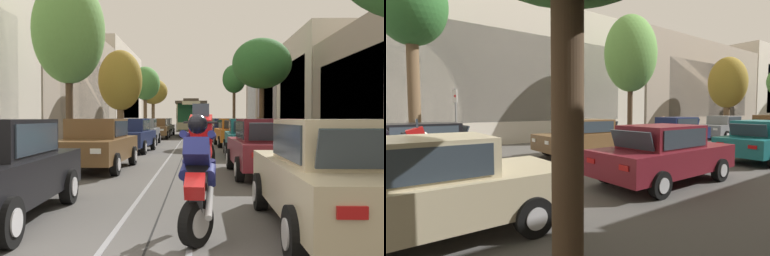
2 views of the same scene
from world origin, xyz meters
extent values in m
plane|color=#4C4947|center=(0.00, 25.09, 0.00)|extent=(160.00, 160.00, 0.00)
cube|color=gray|center=(-0.53, 29.36, 0.01)|extent=(0.08, 70.71, 0.01)
cube|color=gray|center=(0.53, 29.36, 0.01)|extent=(0.08, 70.71, 0.01)
cube|color=black|center=(0.00, 29.36, 0.00)|extent=(0.03, 70.71, 0.01)
cube|color=gray|center=(-11.08, 29.36, 4.49)|extent=(5.69, 20.60, 8.98)
cube|color=#2D3842|center=(-8.25, 29.36, 4.04)|extent=(0.04, 14.63, 5.39)
cube|color=beige|center=(-10.70, 50.26, 5.35)|extent=(4.93, 20.60, 10.71)
cube|color=#2D3842|center=(-8.25, 50.26, 4.82)|extent=(0.04, 14.63, 6.42)
cube|color=#2D3842|center=(8.25, 16.81, 2.85)|extent=(0.04, 8.78, 3.80)
cube|color=beige|center=(10.33, 29.36, 4.14)|extent=(4.19, 12.24, 8.27)
cube|color=#2D3842|center=(8.25, 29.36, 3.72)|extent=(0.04, 8.78, 4.96)
cube|color=gray|center=(10.63, 41.90, 3.83)|extent=(4.81, 12.24, 7.66)
cube|color=#2D3842|center=(8.25, 41.90, 3.45)|extent=(0.04, 8.78, 4.60)
cube|color=gray|center=(10.76, 54.44, 4.63)|extent=(5.06, 12.24, 9.25)
cube|color=#2D3842|center=(8.25, 54.44, 4.16)|extent=(0.04, 8.78, 5.55)
cube|color=#2D3842|center=(-2.66, 3.04, 1.26)|extent=(1.30, 0.24, 0.45)
cube|color=#2D3842|center=(-1.87, 1.88, 1.28)|extent=(0.09, 1.81, 0.47)
cube|color=#B21414|center=(-2.12, 3.88, 0.75)|extent=(0.28, 0.05, 0.12)
cube|color=#B21414|center=(-3.24, 3.85, 0.75)|extent=(0.28, 0.05, 0.12)
cylinder|color=black|center=(-1.69, 0.40, 0.32)|extent=(0.22, 0.65, 0.64)
cylinder|color=silver|center=(-1.58, 0.40, 0.32)|extent=(0.03, 0.35, 0.35)
cylinder|color=black|center=(-1.78, 3.07, 0.32)|extent=(0.22, 0.65, 0.64)
cylinder|color=silver|center=(-1.67, 3.07, 0.32)|extent=(0.03, 0.35, 0.35)
cube|color=brown|center=(-2.50, 8.15, 0.65)|extent=(1.91, 4.34, 0.66)
cube|color=brown|center=(-2.49, 8.30, 1.28)|extent=(1.53, 2.10, 0.60)
cube|color=#2D3842|center=(-2.51, 7.46, 1.26)|extent=(1.34, 0.26, 0.47)
cube|color=#2D3842|center=(-2.46, 9.48, 1.26)|extent=(1.30, 0.23, 0.45)
cube|color=#2D3842|center=(-1.74, 8.28, 1.28)|extent=(0.08, 1.81, 0.47)
cube|color=#2D3842|center=(-3.24, 8.32, 1.28)|extent=(0.08, 1.81, 0.47)
cube|color=white|center=(-1.99, 5.98, 0.75)|extent=(0.28, 0.05, 0.14)
cube|color=#B21414|center=(-1.88, 10.29, 0.75)|extent=(0.28, 0.05, 0.12)
cube|color=white|center=(-3.11, 6.00, 0.75)|extent=(0.28, 0.05, 0.14)
cube|color=#B21414|center=(-3.00, 10.32, 0.75)|extent=(0.28, 0.05, 0.12)
cylinder|color=black|center=(-1.65, 6.79, 0.32)|extent=(0.22, 0.64, 0.64)
cylinder|color=silver|center=(-1.54, 6.79, 0.32)|extent=(0.03, 0.35, 0.35)
cylinder|color=black|center=(-3.41, 6.84, 0.32)|extent=(0.22, 0.64, 0.64)
cylinder|color=silver|center=(-3.52, 6.84, 0.32)|extent=(0.03, 0.35, 0.35)
cylinder|color=black|center=(-1.58, 9.46, 0.32)|extent=(0.22, 0.64, 0.64)
cylinder|color=silver|center=(-1.47, 9.46, 0.32)|extent=(0.03, 0.35, 0.35)
cylinder|color=black|center=(-3.34, 9.50, 0.32)|extent=(0.22, 0.64, 0.64)
cylinder|color=silver|center=(-3.45, 9.51, 0.32)|extent=(0.03, 0.35, 0.35)
cube|color=#19234C|center=(-2.55, 14.84, 0.65)|extent=(2.00, 4.38, 0.66)
cube|color=#19234C|center=(-2.54, 14.99, 1.28)|extent=(1.57, 2.13, 0.60)
cube|color=#2D3842|center=(-2.58, 14.15, 1.26)|extent=(1.34, 0.28, 0.47)
cube|color=#2D3842|center=(-2.49, 16.17, 1.26)|extent=(1.30, 0.26, 0.45)
cube|color=#2D3842|center=(-1.79, 14.95, 1.28)|extent=(0.12, 1.81, 0.47)
cube|color=#2D3842|center=(-3.29, 15.02, 1.28)|extent=(0.12, 1.81, 0.47)
cube|color=white|center=(-2.09, 12.65, 0.75)|extent=(0.28, 0.05, 0.14)
cube|color=#B21414|center=(-1.89, 16.97, 0.75)|extent=(0.28, 0.05, 0.12)
cube|color=white|center=(-3.21, 12.70, 0.75)|extent=(0.28, 0.05, 0.14)
cube|color=#B21414|center=(-3.00, 17.02, 0.75)|extent=(0.28, 0.05, 0.12)
cylinder|color=black|center=(-1.73, 13.46, 0.32)|extent=(0.23, 0.65, 0.64)
cylinder|color=silver|center=(-1.62, 13.46, 0.32)|extent=(0.04, 0.35, 0.35)
cylinder|color=black|center=(-3.49, 13.55, 0.32)|extent=(0.23, 0.65, 0.64)
cylinder|color=silver|center=(-3.60, 13.55, 0.32)|extent=(0.04, 0.35, 0.35)
cylinder|color=black|center=(-1.61, 16.13, 0.32)|extent=(0.23, 0.65, 0.64)
cylinder|color=silver|center=(-1.50, 16.12, 0.32)|extent=(0.04, 0.35, 0.35)
cylinder|color=black|center=(-3.37, 16.21, 0.32)|extent=(0.23, 0.65, 0.64)
cylinder|color=silver|center=(-3.47, 16.21, 0.32)|extent=(0.04, 0.35, 0.35)
cube|color=slate|center=(-2.73, 20.70, 0.65)|extent=(1.89, 4.34, 0.66)
cube|color=slate|center=(-2.74, 20.85, 1.28)|extent=(1.52, 2.09, 0.60)
cube|color=#2D3842|center=(-2.72, 20.01, 1.26)|extent=(1.34, 0.25, 0.47)
cube|color=#2D3842|center=(-2.76, 22.03, 1.26)|extent=(1.30, 0.22, 0.45)
cube|color=#2D3842|center=(-1.99, 20.87, 1.28)|extent=(0.07, 1.81, 0.47)
cube|color=#2D3842|center=(-3.48, 20.84, 1.28)|extent=(0.07, 1.81, 0.47)
cube|color=white|center=(-2.13, 18.55, 0.75)|extent=(0.28, 0.05, 0.14)
cube|color=#B21414|center=(-2.22, 22.87, 0.75)|extent=(0.28, 0.05, 0.12)
cube|color=white|center=(-3.25, 18.53, 0.75)|extent=(0.28, 0.05, 0.14)
cube|color=#B21414|center=(-3.33, 22.85, 0.75)|extent=(0.28, 0.05, 0.12)
cylinder|color=black|center=(-1.83, 19.39, 0.32)|extent=(0.21, 0.64, 0.64)
cylinder|color=silver|center=(-1.72, 19.39, 0.32)|extent=(0.03, 0.35, 0.35)
cylinder|color=black|center=(-3.59, 19.35, 0.32)|extent=(0.21, 0.64, 0.64)
cylinder|color=silver|center=(-3.70, 19.35, 0.32)|extent=(0.03, 0.35, 0.35)
cylinder|color=black|center=(-1.88, 22.05, 0.32)|extent=(0.21, 0.64, 0.64)
cylinder|color=silver|center=(-1.77, 22.05, 0.32)|extent=(0.03, 0.35, 0.35)
cylinder|color=black|center=(-3.64, 22.02, 0.32)|extent=(0.21, 0.64, 0.64)
cylinder|color=silver|center=(-3.75, 22.01, 0.32)|extent=(0.03, 0.35, 0.35)
cube|color=brown|center=(-2.57, 27.58, 0.65)|extent=(1.87, 4.33, 0.66)
cube|color=brown|center=(-2.58, 27.73, 1.28)|extent=(1.51, 2.09, 0.60)
cube|color=#2D3842|center=(-2.56, 26.89, 1.26)|extent=(1.34, 0.24, 0.47)
cube|color=#2D3842|center=(-2.60, 28.91, 1.26)|extent=(1.30, 0.22, 0.45)
cube|color=#2D3842|center=(-1.83, 27.74, 1.28)|extent=(0.06, 1.81, 0.47)
cube|color=#2D3842|center=(-3.32, 27.72, 1.28)|extent=(0.06, 1.81, 0.47)
cube|color=white|center=(-1.98, 25.43, 0.75)|extent=(0.28, 0.04, 0.14)
cube|color=#B21414|center=(-2.05, 29.75, 0.75)|extent=(0.28, 0.04, 0.12)
cube|color=white|center=(-3.09, 25.41, 0.75)|extent=(0.28, 0.04, 0.14)
cube|color=#B21414|center=(-3.17, 29.73, 0.75)|extent=(0.28, 0.04, 0.12)
cylinder|color=black|center=(-1.67, 26.26, 0.32)|extent=(0.21, 0.64, 0.64)
cylinder|color=silver|center=(-1.56, 26.27, 0.32)|extent=(0.03, 0.35, 0.35)
cylinder|color=black|center=(-3.43, 26.23, 0.32)|extent=(0.21, 0.64, 0.64)
cylinder|color=silver|center=(-3.54, 26.23, 0.32)|extent=(0.03, 0.35, 0.35)
cylinder|color=black|center=(-1.72, 28.93, 0.32)|extent=(0.21, 0.64, 0.64)
cylinder|color=silver|center=(-1.61, 28.93, 0.32)|extent=(0.03, 0.35, 0.35)
cylinder|color=black|center=(-3.48, 28.90, 0.32)|extent=(0.21, 0.64, 0.64)
cylinder|color=silver|center=(-3.59, 28.90, 0.32)|extent=(0.03, 0.35, 0.35)
cube|color=slate|center=(-2.63, 33.81, 0.65)|extent=(1.98, 4.37, 0.66)
cube|color=slate|center=(-2.62, 33.96, 1.28)|extent=(1.56, 2.13, 0.60)
cube|color=#2D3842|center=(-2.66, 33.13, 1.26)|extent=(1.34, 0.28, 0.47)
cube|color=#2D3842|center=(-2.57, 35.14, 1.26)|extent=(1.30, 0.25, 0.45)
cube|color=#2D3842|center=(-1.88, 33.93, 1.28)|extent=(0.11, 1.81, 0.47)
cube|color=#2D3842|center=(-3.37, 34.00, 1.28)|extent=(0.11, 1.81, 0.47)
cube|color=white|center=(-2.17, 31.63, 0.75)|extent=(0.28, 0.05, 0.14)
cube|color=#B21414|center=(-1.98, 35.95, 0.75)|extent=(0.28, 0.05, 0.12)
cube|color=white|center=(-3.28, 31.68, 0.75)|extent=(0.28, 0.05, 0.14)
cube|color=#B21414|center=(-3.09, 36.00, 0.75)|extent=(0.28, 0.05, 0.12)
cylinder|color=black|center=(-1.81, 32.44, 0.32)|extent=(0.23, 0.65, 0.64)
cylinder|color=silver|center=(-1.70, 32.44, 0.32)|extent=(0.04, 0.35, 0.35)
cylinder|color=black|center=(-3.57, 32.52, 0.32)|extent=(0.23, 0.65, 0.64)
cylinder|color=silver|center=(-3.68, 32.52, 0.32)|extent=(0.04, 0.35, 0.35)
cylinder|color=black|center=(-1.69, 35.11, 0.32)|extent=(0.23, 0.65, 0.64)
cylinder|color=silver|center=(-1.58, 35.10, 0.32)|extent=(0.04, 0.35, 0.35)
cylinder|color=black|center=(-3.45, 35.18, 0.32)|extent=(0.23, 0.65, 0.64)
cylinder|color=silver|center=(-3.56, 35.19, 0.32)|extent=(0.04, 0.35, 0.35)
cube|color=#C1B28E|center=(2.60, 1.26, 0.65)|extent=(1.84, 4.32, 0.66)
cube|color=#C1B28E|center=(2.60, 1.11, 1.28)|extent=(1.49, 2.08, 0.60)
cube|color=#2D3842|center=(2.60, 1.95, 1.26)|extent=(1.33, 0.23, 0.47)
cube|color=#2D3842|center=(2.59, -0.07, 1.26)|extent=(1.30, 0.21, 0.45)
cube|color=#2D3842|center=(1.85, 1.12, 1.28)|extent=(0.05, 1.81, 0.47)
cube|color=white|center=(2.06, 3.43, 0.75)|extent=(0.28, 0.04, 0.14)
cube|color=#B21414|center=(2.02, -0.89, 0.75)|extent=(0.28, 0.04, 0.12)
cube|color=white|center=(3.17, 3.42, 0.75)|extent=(0.28, 0.04, 0.14)
cylinder|color=black|center=(1.73, 2.60, 0.32)|extent=(0.21, 0.64, 0.64)
cylinder|color=silver|center=(1.62, 2.60, 0.32)|extent=(0.02, 0.35, 0.35)
cylinder|color=black|center=(3.49, 2.59, 0.32)|extent=(0.21, 0.64, 0.64)
cylinder|color=silver|center=(3.60, 2.59, 0.32)|extent=(0.02, 0.35, 0.35)
cylinder|color=black|center=(1.71, -0.06, 0.32)|extent=(0.21, 0.64, 0.64)
cylinder|color=silver|center=(1.60, -0.06, 0.32)|extent=(0.02, 0.35, 0.35)
cube|color=maroon|center=(2.54, 7.08, 0.65)|extent=(1.85, 4.32, 0.66)
cube|color=maroon|center=(2.55, 6.93, 1.28)|extent=(1.50, 2.08, 0.60)
cube|color=#2D3842|center=(2.54, 7.77, 1.26)|extent=(1.33, 0.24, 0.47)
cube|color=#2D3842|center=(2.56, 5.75, 1.26)|extent=(1.30, 0.21, 0.45)
cube|color=#2D3842|center=(1.80, 6.92, 1.28)|extent=(0.05, 1.81, 0.47)
cube|color=#2D3842|center=(3.29, 6.94, 1.28)|extent=(0.05, 1.81, 0.47)
cube|color=white|center=(1.96, 9.24, 0.75)|extent=(0.28, 0.04, 0.14)
cube|color=#B21414|center=(2.01, 4.92, 0.75)|extent=(0.28, 0.04, 0.12)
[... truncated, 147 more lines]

